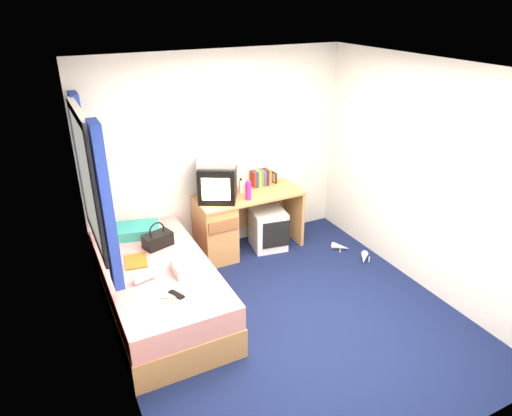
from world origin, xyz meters
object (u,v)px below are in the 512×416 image
desk (228,223)px  aerosol_can (241,186)px  bed (159,288)px  picture_frame (274,177)px  pillow (136,230)px  water_bottle (144,278)px  colour_swatch_fan (173,296)px  magazine (136,261)px  towel (190,266)px  vcr (217,162)px  handbag (158,239)px  white_heels (352,252)px  storage_cube (268,229)px  crt_tv (218,183)px  remote_control (176,294)px  pink_water_bottle (248,191)px

desk → aerosol_can: 0.48m
bed → picture_frame: bearing=26.9°
pillow → picture_frame: 1.85m
water_bottle → colour_swatch_fan: water_bottle is taller
aerosol_can → magazine: bearing=-155.6°
towel → water_bottle: bearing=177.1°
vcr → colour_swatch_fan: size_ratio=1.95×
handbag → white_heels: bearing=-25.8°
storage_cube → crt_tv: (-0.62, 0.09, 0.71)m
crt_tv → remote_control: 1.66m
crt_tv → picture_frame: size_ratio=3.95×
towel → water_bottle: towel is taller
picture_frame → magazine: 2.13m
vcr → pink_water_bottle: bearing=0.3°
handbag → colour_swatch_fan: handbag is taller
pink_water_bottle → picture_frame: bearing=32.6°
colour_swatch_fan → bed: bearing=88.8°
towel → storage_cube: bearing=34.0°
towel → white_heels: (2.14, 0.23, -0.55)m
pillow → magazine: (-0.14, -0.55, -0.05)m
bed → storage_cube: 1.71m
bed → aerosol_can: 1.61m
desk → pink_water_bottle: bearing=-38.8°
pillow → pink_water_bottle: 1.33m
vcr → desk: bearing=26.2°
remote_control → magazine: bearing=79.4°
picture_frame → aerosol_can: (-0.51, -0.11, 0.01)m
storage_cube → handbag: bearing=-158.9°
towel → remote_control: towel is taller
white_heels → water_bottle: bearing=-175.4°
picture_frame → water_bottle: bearing=-155.8°
crt_tv → magazine: bearing=-124.0°
handbag → white_heels: size_ratio=0.57×
crt_tv → aerosol_can: 0.35m
vcr → handbag: 1.10m
bed → towel: (0.26, -0.24, 0.33)m
storage_cube → desk: bearing=179.5°
pink_water_bottle → towel: bearing=-141.0°
bed → remote_control: remote_control is taller
picture_frame → aerosol_can: size_ratio=0.87×
crt_tv → magazine: (-1.13, -0.59, -0.41)m
storage_cube → pink_water_bottle: size_ratio=2.37×
towel → remote_control: (-0.24, -0.32, -0.04)m
desk → vcr: 0.81m
colour_swatch_fan → towel: bearing=49.7°
pillow → water_bottle: pillow is taller
bed → water_bottle: (-0.18, -0.22, 0.31)m
handbag → towel: 0.61m
aerosol_can → white_heels: size_ratio=0.28×
bed → remote_control: bearing=-88.3°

